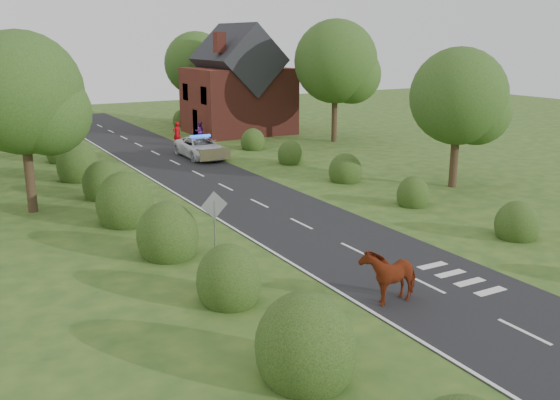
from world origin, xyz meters
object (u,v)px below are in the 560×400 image
cow (389,278)px  police_van (201,147)px  road_sign (214,214)px  pedestrian_purple (200,131)px  pedestrian_red (177,134)px

cow → police_van: bearing=165.8°
road_sign → cow: 7.14m
pedestrian_purple → police_van: bearing=87.2°
cow → police_van: size_ratio=0.40×
cow → pedestrian_purple: 32.61m
police_van → pedestrian_purple: size_ratio=3.37×
cow → pedestrian_red: 30.87m
road_sign → cow: (3.12, -6.35, -0.93)m
cow → pedestrian_red: pedestrian_red is taller
road_sign → pedestrian_red: 25.34m
pedestrian_red → road_sign: bearing=60.9°
road_sign → cow: bearing=-63.9°
road_sign → cow: road_sign is taller
cow → pedestrian_purple: size_ratio=1.33×
cow → pedestrian_purple: bearing=163.0°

